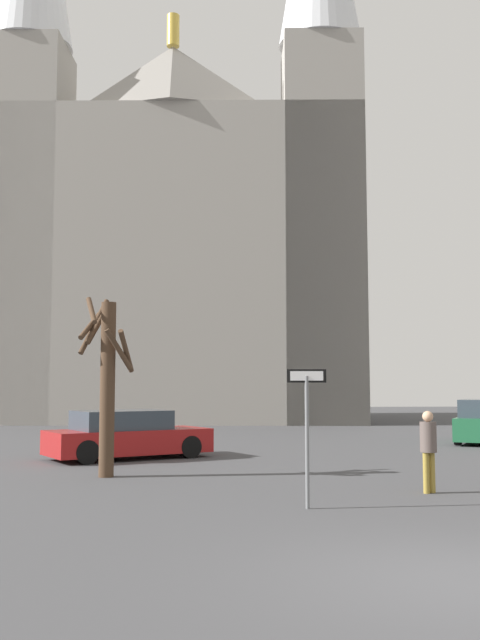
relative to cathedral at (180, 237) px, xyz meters
The scene contains 6 objects.
ground_plane 36.96m from the cathedral, 85.09° to the right, with size 120.00×120.00×0.00m, color #424244.
cathedral is the anchor object (origin of this frame).
one_way_arrow_sign 32.08m from the cathedral, 86.15° to the right, with size 0.68×0.08×2.35m.
bare_tree 27.54m from the cathedral, 93.88° to the right, with size 1.28×1.28×4.15m.
parked_car_near_red 24.38m from the cathedral, 94.05° to the right, with size 4.89×3.71×1.36m.
pedestrian_walking 31.13m from the cathedral, 80.76° to the right, with size 0.32×0.32×1.58m.
Camera 1 is at (-3.20, -7.44, 2.08)m, focal length 39.73 mm.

